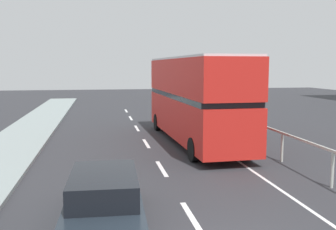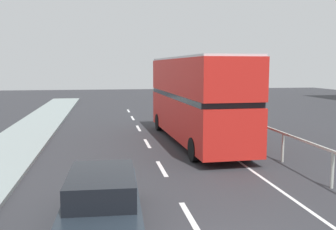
# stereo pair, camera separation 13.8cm
# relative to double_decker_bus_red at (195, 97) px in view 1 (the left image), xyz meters

# --- Properties ---
(lane_paint_markings) EXTENTS (3.44, 46.00, 0.01)m
(lane_paint_markings) POSITION_rel_double_decker_bus_red_xyz_m (-0.42, -3.65, -2.33)
(lane_paint_markings) COLOR silver
(lane_paint_markings) RESTS_ON ground
(bridge_side_railing) EXTENTS (0.10, 42.00, 1.24)m
(bridge_side_railing) POSITION_rel_double_decker_bus_red_xyz_m (2.55, -2.92, -1.35)
(bridge_side_railing) COLOR #B8BBB0
(bridge_side_railing) RESTS_ON ground
(double_decker_bus_red) EXTENTS (2.96, 11.20, 4.36)m
(double_decker_bus_red) POSITION_rel_double_decker_bus_red_xyz_m (0.00, 0.00, 0.00)
(double_decker_bus_red) COLOR red
(double_decker_bus_red) RESTS_ON ground
(hatchback_car_near) EXTENTS (1.92, 4.64, 1.40)m
(hatchback_car_near) POSITION_rel_double_decker_bus_red_xyz_m (-4.71, -10.06, -1.66)
(hatchback_car_near) COLOR #1D252E
(hatchback_car_near) RESTS_ON ground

